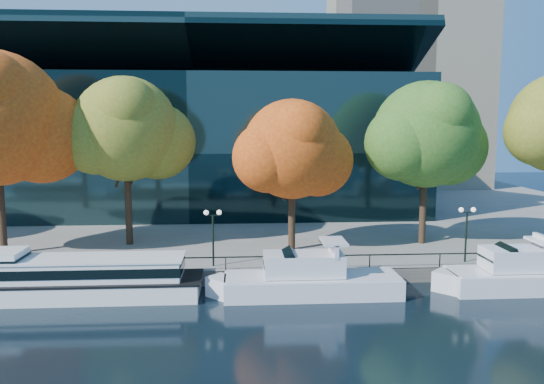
{
  "coord_description": "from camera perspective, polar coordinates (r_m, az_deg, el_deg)",
  "views": [
    {
      "loc": [
        0.94,
        -32.16,
        11.21
      ],
      "look_at": [
        3.48,
        8.0,
        5.79
      ],
      "focal_mm": 35.0,
      "sensor_mm": 36.0,
      "label": 1
    }
  ],
  "objects": [
    {
      "name": "tree_2",
      "position": [
        44.78,
        -15.25,
        6.31
      ],
      "size": [
        10.65,
        8.73,
        13.8
      ],
      "color": "black",
      "rests_on": "promenade"
    },
    {
      "name": "ground",
      "position": [
        34.07,
        -5.1,
        -11.57
      ],
      "size": [
        160.0,
        160.0,
        0.0
      ],
      "primitive_type": "plane",
      "color": "black",
      "rests_on": "ground"
    },
    {
      "name": "tree_4",
      "position": [
        45.44,
        16.44,
        5.71
      ],
      "size": [
        10.91,
        8.95,
        13.45
      ],
      "color": "black",
      "rests_on": "promenade"
    },
    {
      "name": "railing",
      "position": [
        36.61,
        -5.01,
        -7.02
      ],
      "size": [
        88.2,
        0.08,
        0.99
      ],
      "color": "black",
      "rests_on": "promenade"
    },
    {
      "name": "lamp_1",
      "position": [
        37.41,
        -6.38,
        -3.52
      ],
      "size": [
        1.26,
        0.36,
        4.03
      ],
      "color": "black",
      "rests_on": "promenade"
    },
    {
      "name": "tree_3",
      "position": [
        41.43,
        2.4,
        4.39
      ],
      "size": [
        9.74,
        7.99,
        11.91
      ],
      "color": "black",
      "rests_on": "promenade"
    },
    {
      "name": "cruiser_far",
      "position": [
        39.07,
        24.93,
        -7.95
      ],
      "size": [
        11.28,
        3.12,
        3.68
      ],
      "color": "silver",
      "rests_on": "ground"
    },
    {
      "name": "convention_building",
      "position": [
        64.19,
        -8.06,
        5.18
      ],
      "size": [
        50.0,
        24.57,
        21.43
      ],
      "color": "black",
      "rests_on": "ground"
    },
    {
      "name": "cruiser_near",
      "position": [
        34.59,
        3.51,
        -9.29
      ],
      "size": [
        12.54,
        3.23,
        3.63
      ],
      "color": "silver",
      "rests_on": "ground"
    },
    {
      "name": "lamp_2",
      "position": [
        40.81,
        20.21,
        -3.01
      ],
      "size": [
        1.26,
        0.36,
        4.03
      ],
      "color": "black",
      "rests_on": "promenade"
    },
    {
      "name": "promenade",
      "position": [
        69.37,
        -4.35,
        -1.23
      ],
      "size": [
        90.0,
        67.08,
        1.0
      ],
      "color": "slate",
      "rests_on": "ground"
    },
    {
      "name": "tour_boat",
      "position": [
        36.31,
        -20.43,
        -8.6
      ],
      "size": [
        16.6,
        3.7,
        3.15
      ],
      "color": "white",
      "rests_on": "ground"
    }
  ]
}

